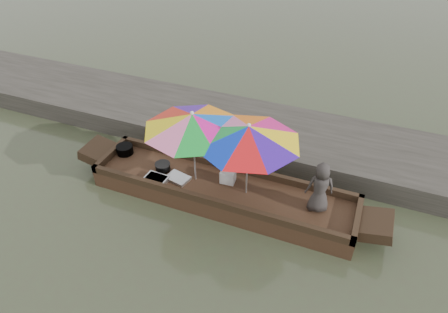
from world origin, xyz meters
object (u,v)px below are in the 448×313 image
at_px(cooking_pot, 125,150).
at_px(tray_scallop, 178,178).
at_px(boat_hull, 222,193).
at_px(supply_bag, 228,176).
at_px(charcoal_grill, 163,167).
at_px(tray_crayfish, 156,179).
at_px(umbrella_bow, 194,147).
at_px(umbrella_stern, 247,160).
at_px(vendor, 320,188).

xyz_separation_m(cooking_pot, tray_scallop, (1.46, -0.36, -0.06)).
xyz_separation_m(boat_hull, supply_bag, (0.06, 0.17, 0.30)).
height_order(charcoal_grill, supply_bag, supply_bag).
height_order(tray_crayfish, tray_scallop, tray_crayfish).
relative_size(tray_crayfish, tray_scallop, 1.00).
distance_m(tray_crayfish, supply_bag, 1.42).
xyz_separation_m(umbrella_bow, umbrella_stern, (1.06, 0.00, 0.00)).
bearing_deg(tray_crayfish, vendor, 7.59).
xyz_separation_m(boat_hull, charcoal_grill, (-1.31, 0.02, 0.24)).
bearing_deg(boat_hull, cooking_pot, 174.73).
bearing_deg(boat_hull, umbrella_bow, 180.00).
xyz_separation_m(tray_scallop, vendor, (2.72, 0.21, 0.48)).
distance_m(tray_scallop, supply_bag, 1.00).
relative_size(tray_crayfish, umbrella_bow, 0.25).
bearing_deg(umbrella_stern, tray_crayfish, -168.88).
bearing_deg(tray_scallop, cooking_pot, 166.31).
distance_m(cooking_pot, tray_crayfish, 1.23).
height_order(cooking_pot, charcoal_grill, cooking_pot).
relative_size(cooking_pot, umbrella_bow, 0.19).
relative_size(cooking_pot, charcoal_grill, 1.20).
xyz_separation_m(charcoal_grill, umbrella_bow, (0.75, -0.02, 0.71)).
relative_size(tray_crayfish, charcoal_grill, 1.53).
bearing_deg(supply_bag, tray_crayfish, -158.74).
distance_m(cooking_pot, umbrella_stern, 2.93).
height_order(cooking_pot, tray_scallop, cooking_pot).
bearing_deg(cooking_pot, umbrella_bow, -6.94).
relative_size(cooking_pot, tray_crayfish, 0.78).
relative_size(supply_bag, umbrella_bow, 0.15).
height_order(cooking_pot, tray_crayfish, cooking_pot).
distance_m(charcoal_grill, umbrella_bow, 1.03).
height_order(supply_bag, vendor, vendor).
distance_m(charcoal_grill, umbrella_stern, 1.94).
xyz_separation_m(tray_crayfish, vendor, (3.09, 0.41, 0.46)).
distance_m(cooking_pot, charcoal_grill, 1.06).
height_order(boat_hull, cooking_pot, cooking_pot).
relative_size(boat_hull, supply_bag, 18.58).
bearing_deg(supply_bag, tray_scallop, -162.06).
xyz_separation_m(charcoal_grill, supply_bag, (1.37, 0.15, 0.06)).
height_order(tray_crayfish, umbrella_bow, umbrella_bow).
height_order(umbrella_bow, umbrella_stern, same).
distance_m(vendor, umbrella_bow, 2.41).
bearing_deg(umbrella_stern, boat_hull, 180.00).
height_order(tray_crayfish, vendor, vendor).
bearing_deg(tray_scallop, umbrella_stern, 5.73).
bearing_deg(supply_bag, umbrella_bow, -164.96).
relative_size(boat_hull, tray_crayfish, 11.51).
height_order(boat_hull, tray_scallop, tray_scallop).
height_order(tray_scallop, supply_bag, supply_bag).
bearing_deg(cooking_pot, supply_bag, -1.18).
bearing_deg(vendor, tray_crayfish, -11.94).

